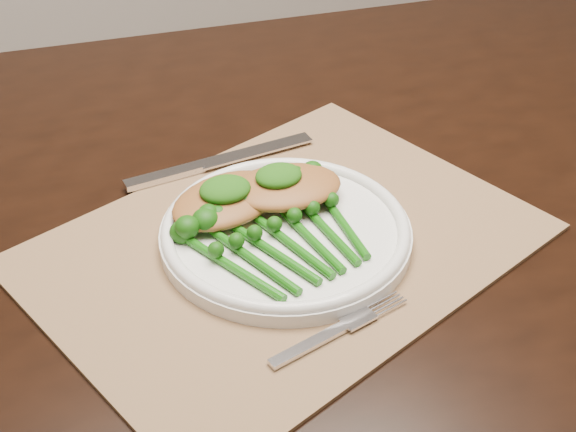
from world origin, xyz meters
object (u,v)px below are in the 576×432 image
object	(u,v)px
dinner_plate	(286,231)
chicken_fillet_left	(226,200)
dining_table	(304,390)
placemat	(284,244)
broccolini_bundle	(287,241)

from	to	relation	value
dinner_plate	chicken_fillet_left	distance (m)	0.07
dining_table	chicken_fillet_left	distance (m)	0.43
dining_table	placemat	size ratio (longest dim) A/B	3.37
placemat	chicken_fillet_left	size ratio (longest dim) A/B	3.91
dinner_plate	broccolini_bundle	xyz separation A→B (m)	(-0.01, -0.03, 0.01)
dining_table	broccolini_bundle	size ratio (longest dim) A/B	8.04
dining_table	chicken_fillet_left	size ratio (longest dim) A/B	13.17
dinner_plate	chicken_fillet_left	bearing A→B (deg)	130.87
chicken_fillet_left	dinner_plate	bearing A→B (deg)	-70.01
broccolini_bundle	dining_table	bearing A→B (deg)	45.00
placemat	broccolini_bundle	world-z (taller)	broccolini_bundle
placemat	dining_table	bearing A→B (deg)	36.03
placemat	chicken_fillet_left	bearing A→B (deg)	106.57
placemat	dinner_plate	distance (m)	0.01
dining_table	chicken_fillet_left	bearing A→B (deg)	-149.93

